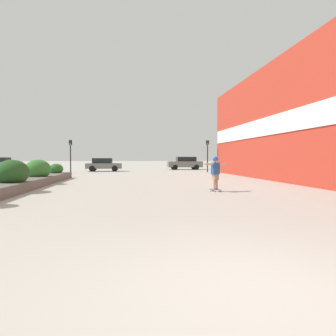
{
  "coord_description": "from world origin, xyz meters",
  "views": [
    {
      "loc": [
        -1.33,
        -3.09,
        1.45
      ],
      "look_at": [
        1.13,
        16.4,
        0.8
      ],
      "focal_mm": 32.0,
      "sensor_mm": 36.0,
      "label": 1
    }
  ],
  "objects_px": {
    "car_rightmost": "(104,164)",
    "traffic_light_right": "(208,150)",
    "traffic_light_left": "(70,150)",
    "car_center_left": "(276,163)",
    "car_center_right": "(185,163)",
    "skateboard": "(215,190)",
    "skateboarder": "(215,169)"
  },
  "relations": [
    {
      "from": "car_rightmost",
      "to": "traffic_light_right",
      "type": "bearing_deg",
      "value": 72.56
    },
    {
      "from": "car_rightmost",
      "to": "traffic_light_left",
      "type": "relative_size",
      "value": 1.21
    },
    {
      "from": "car_rightmost",
      "to": "traffic_light_right",
      "type": "xyz_separation_m",
      "value": [
        10.83,
        -3.4,
        1.5
      ]
    },
    {
      "from": "car_center_left",
      "to": "traffic_light_right",
      "type": "bearing_deg",
      "value": 118.91
    },
    {
      "from": "car_center_right",
      "to": "traffic_light_left",
      "type": "xyz_separation_m",
      "value": [
        -12.61,
        -7.7,
        1.36
      ]
    },
    {
      "from": "skateboard",
      "to": "car_center_left",
      "type": "xyz_separation_m",
      "value": [
        14.73,
        23.26,
        0.75
      ]
    },
    {
      "from": "skateboard",
      "to": "skateboarder",
      "type": "distance_m",
      "value": 0.89
    },
    {
      "from": "skateboard",
      "to": "car_center_left",
      "type": "relative_size",
      "value": 0.15
    },
    {
      "from": "skateboard",
      "to": "car_rightmost",
      "type": "distance_m",
      "value": 21.9
    },
    {
      "from": "skateboard",
      "to": "traffic_light_left",
      "type": "relative_size",
      "value": 0.2
    },
    {
      "from": "skateboard",
      "to": "traffic_light_left",
      "type": "distance_m",
      "value": 19.61
    },
    {
      "from": "car_center_left",
      "to": "car_center_right",
      "type": "bearing_deg",
      "value": 82.46
    },
    {
      "from": "skateboard",
      "to": "car_rightmost",
      "type": "xyz_separation_m",
      "value": [
        -6.59,
        20.87,
        0.69
      ]
    },
    {
      "from": "car_rightmost",
      "to": "car_center_left",
      "type": "bearing_deg",
      "value": 96.4
    },
    {
      "from": "skateboarder",
      "to": "traffic_light_right",
      "type": "xyz_separation_m",
      "value": [
        4.24,
        17.47,
        1.3
      ]
    },
    {
      "from": "car_rightmost",
      "to": "traffic_light_left",
      "type": "bearing_deg",
      "value": -36.46
    },
    {
      "from": "car_rightmost",
      "to": "skateboard",
      "type": "bearing_deg",
      "value": 17.54
    },
    {
      "from": "car_center_right",
      "to": "skateboard",
      "type": "bearing_deg",
      "value": 172.6
    },
    {
      "from": "traffic_light_right",
      "to": "skateboarder",
      "type": "bearing_deg",
      "value": -103.63
    },
    {
      "from": "skateboard",
      "to": "traffic_light_right",
      "type": "distance_m",
      "value": 18.11
    },
    {
      "from": "skateboard",
      "to": "traffic_light_right",
      "type": "height_order",
      "value": "traffic_light_right"
    },
    {
      "from": "skateboard",
      "to": "car_center_right",
      "type": "height_order",
      "value": "car_center_right"
    },
    {
      "from": "skateboard",
      "to": "traffic_light_left",
      "type": "height_order",
      "value": "traffic_light_left"
    },
    {
      "from": "skateboarder",
      "to": "car_rightmost",
      "type": "distance_m",
      "value": 21.89
    },
    {
      "from": "car_center_right",
      "to": "traffic_light_left",
      "type": "distance_m",
      "value": 14.83
    },
    {
      "from": "car_center_right",
      "to": "car_rightmost",
      "type": "height_order",
      "value": "car_center_right"
    },
    {
      "from": "skateboarder",
      "to": "traffic_light_right",
      "type": "distance_m",
      "value": 18.02
    },
    {
      "from": "car_center_left",
      "to": "traffic_light_left",
      "type": "relative_size",
      "value": 1.28
    },
    {
      "from": "car_rightmost",
      "to": "traffic_light_left",
      "type": "xyz_separation_m",
      "value": [
        -2.79,
        -3.78,
        1.44
      ]
    },
    {
      "from": "car_rightmost",
      "to": "traffic_light_right",
      "type": "distance_m",
      "value": 11.45
    },
    {
      "from": "skateboarder",
      "to": "car_rightmost",
      "type": "xyz_separation_m",
      "value": [
        -6.59,
        20.87,
        -0.2
      ]
    },
    {
      "from": "skateboard",
      "to": "traffic_light_left",
      "type": "bearing_deg",
      "value": 89.18
    }
  ]
}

